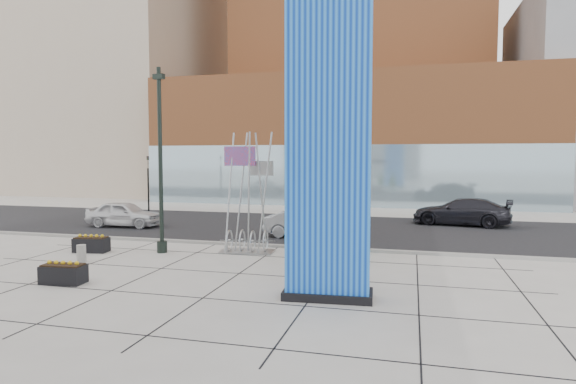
% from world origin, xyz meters
% --- Properties ---
extents(ground, '(160.00, 160.00, 0.00)m').
position_xyz_m(ground, '(0.00, 0.00, 0.00)').
color(ground, '#9E9991').
rests_on(ground, ground).
extents(street_asphalt, '(80.00, 12.00, 0.02)m').
position_xyz_m(street_asphalt, '(0.00, 10.00, 0.01)').
color(street_asphalt, black).
rests_on(street_asphalt, ground).
extents(curb_edge, '(80.00, 0.30, 0.12)m').
position_xyz_m(curb_edge, '(0.00, 4.00, 0.06)').
color(curb_edge, gray).
rests_on(curb_edge, ground).
extents(tower_podium, '(34.00, 10.00, 11.00)m').
position_xyz_m(tower_podium, '(1.00, 27.00, 5.50)').
color(tower_podium, '#AD5F32').
rests_on(tower_podium, ground).
extents(tower_glass_front, '(34.00, 0.60, 5.00)m').
position_xyz_m(tower_glass_front, '(1.00, 22.20, 2.50)').
color(tower_glass_front, '#8CA5B2').
rests_on(tower_glass_front, ground).
extents(building_beige_left, '(18.00, 20.00, 34.00)m').
position_xyz_m(building_beige_left, '(-26.00, 34.00, 17.00)').
color(building_beige_left, gray).
rests_on(building_beige_left, ground).
extents(blue_pylon, '(2.61, 1.30, 8.46)m').
position_xyz_m(blue_pylon, '(4.48, -3.10, 4.09)').
color(blue_pylon, '#0C39BE').
rests_on(blue_pylon, ground).
extents(lamp_post, '(0.51, 0.43, 7.74)m').
position_xyz_m(lamp_post, '(-3.45, 1.65, 3.17)').
color(lamp_post, black).
rests_on(lamp_post, ground).
extents(public_art_sculpture, '(2.33, 1.31, 5.10)m').
position_xyz_m(public_art_sculpture, '(0.05, 2.64, 1.34)').
color(public_art_sculpture, '#A7AAAC').
rests_on(public_art_sculpture, ground).
extents(concrete_bollard, '(0.35, 0.35, 0.67)m').
position_xyz_m(concrete_bollard, '(-5.51, -0.82, 0.34)').
color(concrete_bollard, gray).
rests_on(concrete_bollard, ground).
extents(overhead_street_sign, '(1.72, 0.61, 3.70)m').
position_xyz_m(overhead_street_sign, '(2.63, 3.80, 3.17)').
color(overhead_street_sign, black).
rests_on(overhead_street_sign, ground).
extents(round_planter_east, '(0.97, 0.97, 2.42)m').
position_xyz_m(round_planter_east, '(4.60, 3.60, 1.14)').
color(round_planter_east, '#95C7C8').
rests_on(round_planter_east, ground).
extents(round_planter_mid, '(0.92, 0.92, 2.31)m').
position_xyz_m(round_planter_mid, '(4.42, 1.80, 1.09)').
color(round_planter_mid, '#95C7C8').
rests_on(round_planter_mid, ground).
extents(round_planter_west, '(0.96, 0.96, 2.41)m').
position_xyz_m(round_planter_west, '(3.08, 1.80, 1.14)').
color(round_planter_west, '#95C7C8').
rests_on(round_planter_west, ground).
extents(box_planter_north, '(1.48, 0.89, 0.77)m').
position_xyz_m(box_planter_north, '(-6.43, 1.00, 0.35)').
color(box_planter_north, black).
rests_on(box_planter_north, ground).
extents(box_planter_south, '(1.41, 0.79, 0.74)m').
position_xyz_m(box_planter_south, '(-4.00, -3.64, 0.34)').
color(box_planter_south, black).
rests_on(box_planter_south, ground).
extents(car_white_west, '(4.40, 1.95, 1.47)m').
position_xyz_m(car_white_west, '(-9.30, 7.81, 0.74)').
color(car_white_west, silver).
rests_on(car_white_west, ground).
extents(car_silver_mid, '(4.29, 1.61, 1.40)m').
position_xyz_m(car_silver_mid, '(1.71, 6.82, 0.70)').
color(car_silver_mid, '#989B9F').
rests_on(car_silver_mid, ground).
extents(car_dark_east, '(5.86, 3.24, 1.61)m').
position_xyz_m(car_dark_east, '(9.61, 13.35, 0.80)').
color(car_dark_east, black).
rests_on(car_dark_east, ground).
extents(traffic_signal, '(0.15, 0.18, 4.10)m').
position_xyz_m(traffic_signal, '(-12.00, 15.00, 2.30)').
color(traffic_signal, black).
rests_on(traffic_signal, ground).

